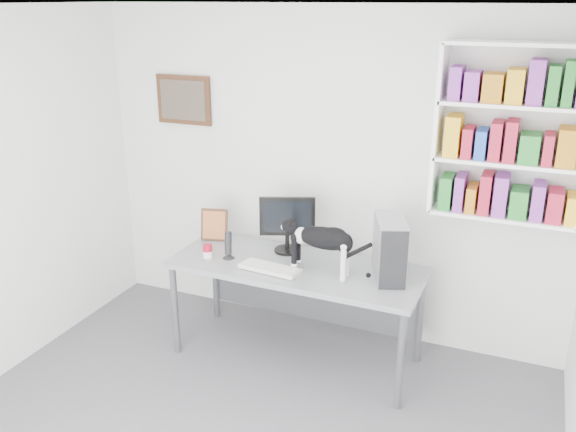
{
  "coord_description": "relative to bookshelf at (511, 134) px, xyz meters",
  "views": [
    {
      "loc": [
        1.57,
        -2.57,
        2.74
      ],
      "look_at": [
        -0.14,
        1.53,
        1.14
      ],
      "focal_mm": 38.0,
      "sensor_mm": 36.0,
      "label": 1
    }
  ],
  "objects": [
    {
      "name": "wall_art",
      "position": [
        -2.7,
        0.12,
        0.05
      ],
      "size": [
        0.52,
        0.04,
        0.42
      ],
      "primitive_type": "cube",
      "color": "#452916",
      "rests_on": "room"
    },
    {
      "name": "pc_tower",
      "position": [
        -0.71,
        -0.39,
        -0.82
      ],
      "size": [
        0.34,
        0.49,
        0.44
      ],
      "primitive_type": "cube",
      "rotation": [
        0.0,
        0.0,
        0.36
      ],
      "color": "#A3A3A7",
      "rests_on": "desk"
    },
    {
      "name": "soup_can",
      "position": [
        -2.1,
        -0.6,
        -0.99
      ],
      "size": [
        0.08,
        0.08,
        0.11
      ],
      "primitive_type": "cylinder",
      "rotation": [
        0.0,
        0.0,
        -0.08
      ],
      "color": "maroon",
      "rests_on": "desk"
    },
    {
      "name": "desk",
      "position": [
        -1.41,
        -0.47,
        -1.45
      ],
      "size": [
        1.95,
        0.78,
        0.81
      ],
      "primitive_type": "cube",
      "rotation": [
        0.0,
        0.0,
        -0.01
      ],
      "color": "gray",
      "rests_on": "room"
    },
    {
      "name": "keyboard",
      "position": [
        -1.55,
        -0.63,
        -1.03
      ],
      "size": [
        0.48,
        0.22,
        0.04
      ],
      "primitive_type": "cube",
      "rotation": [
        0.0,
        0.0,
        -0.1
      ],
      "color": "beige",
      "rests_on": "desk"
    },
    {
      "name": "monitor",
      "position": [
        -1.58,
        -0.25,
        -0.81
      ],
      "size": [
        0.49,
        0.36,
        0.47
      ],
      "primitive_type": "cube",
      "rotation": [
        0.0,
        0.0,
        0.38
      ],
      "color": "black",
      "rests_on": "desk"
    },
    {
      "name": "cat",
      "position": [
        -1.17,
        -0.55,
        -0.85
      ],
      "size": [
        0.64,
        0.2,
        0.39
      ],
      "primitive_type": null,
      "rotation": [
        0.0,
        0.0,
        -0.05
      ],
      "color": "black",
      "rests_on": "desk"
    },
    {
      "name": "room",
      "position": [
        -1.4,
        -1.85,
        -0.5
      ],
      "size": [
        4.01,
        4.01,
        2.7
      ],
      "color": "#525358",
      "rests_on": "ground"
    },
    {
      "name": "leaning_print",
      "position": [
        -2.24,
        -0.25,
        -0.9
      ],
      "size": [
        0.24,
        0.14,
        0.28
      ],
      "primitive_type": "cube",
      "rotation": [
        0.0,
        0.0,
        0.26
      ],
      "color": "#452916",
      "rests_on": "desk"
    },
    {
      "name": "speaker",
      "position": [
        -1.95,
        -0.55,
        -0.93
      ],
      "size": [
        0.12,
        0.12,
        0.23
      ],
      "primitive_type": "cylinder",
      "rotation": [
        0.0,
        0.0,
        0.26
      ],
      "color": "black",
      "rests_on": "desk"
    },
    {
      "name": "bookshelf",
      "position": [
        0.0,
        0.0,
        0.0
      ],
      "size": [
        1.03,
        0.28,
        1.24
      ],
      "primitive_type": "cube",
      "color": "white",
      "rests_on": "room"
    }
  ]
}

